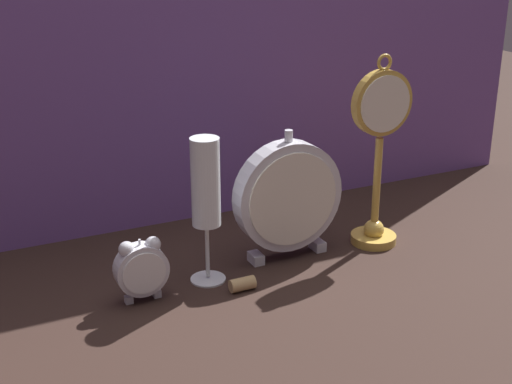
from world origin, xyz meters
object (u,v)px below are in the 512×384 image
object	(u,v)px
wine_cork	(243,284)
pocket_watch_on_stand	(379,156)
champagne_flute	(206,192)
alarm_clock_twin_bell	(141,267)
mantel_clock_silver	(288,197)

from	to	relation	value
wine_cork	pocket_watch_on_stand	bearing A→B (deg)	11.87
pocket_watch_on_stand	champagne_flute	world-z (taller)	pocket_watch_on_stand
alarm_clock_twin_bell	champagne_flute	bearing A→B (deg)	8.94
alarm_clock_twin_bell	wine_cork	bearing A→B (deg)	-14.34
pocket_watch_on_stand	mantel_clock_silver	bearing A→B (deg)	174.39
pocket_watch_on_stand	mantel_clock_silver	xyz separation A→B (m)	(-0.17, 0.02, -0.06)
alarm_clock_twin_bell	champagne_flute	world-z (taller)	champagne_flute
mantel_clock_silver	champagne_flute	distance (m)	0.17
champagne_flute	mantel_clock_silver	bearing A→B (deg)	7.58
mantel_clock_silver	wine_cork	bearing A→B (deg)	-147.31
champagne_flute	wine_cork	bearing A→B (deg)	-57.69
alarm_clock_twin_bell	mantel_clock_silver	size ratio (longest dim) A/B	0.45
mantel_clock_silver	champagne_flute	size ratio (longest dim) A/B	0.95
champagne_flute	alarm_clock_twin_bell	bearing A→B (deg)	-171.06
mantel_clock_silver	wine_cork	world-z (taller)	mantel_clock_silver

